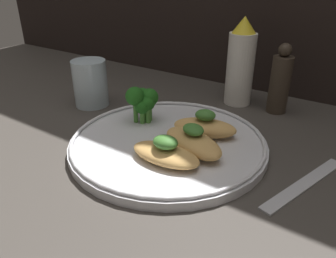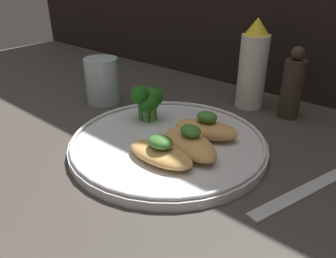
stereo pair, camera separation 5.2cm
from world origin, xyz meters
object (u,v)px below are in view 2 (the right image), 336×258
at_px(broccoli_bunch, 148,99).
at_px(plate, 168,142).
at_px(drinking_glass, 102,81).
at_px(pepper_grinder, 292,86).
at_px(sauce_bottle, 253,66).

bearing_deg(broccoli_bunch, plate, -23.81).
bearing_deg(plate, drinking_glass, 165.50).
xyz_separation_m(plate, drinking_glass, (-0.24, 0.06, 0.04)).
relative_size(broccoli_bunch, pepper_grinder, 0.48).
relative_size(sauce_bottle, drinking_glass, 1.88).
relative_size(plate, broccoli_bunch, 4.80).
distance_m(sauce_bottle, pepper_grinder, 0.09).
height_order(broccoli_bunch, pepper_grinder, pepper_grinder).
height_order(pepper_grinder, drinking_glass, pepper_grinder).
xyz_separation_m(plate, sauce_bottle, (0.01, 0.25, 0.08)).
bearing_deg(plate, pepper_grinder, 68.38).
bearing_deg(sauce_bottle, plate, -92.97).
xyz_separation_m(broccoli_bunch, pepper_grinder, (0.18, 0.21, 0.01)).
distance_m(plate, sauce_bottle, 0.26).
xyz_separation_m(plate, broccoli_bunch, (-0.08, 0.03, 0.05)).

